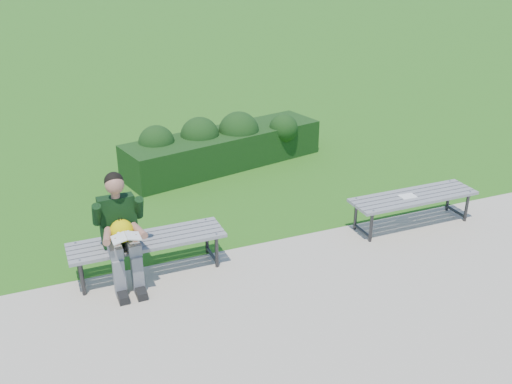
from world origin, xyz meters
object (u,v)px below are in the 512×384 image
(bench_right, at_px, (413,199))
(paper_sheet, at_px, (408,196))
(bench_left, at_px, (147,243))
(hedge, at_px, (222,144))
(seated_boy, at_px, (120,228))

(bench_right, relative_size, paper_sheet, 7.93)
(bench_left, bearing_deg, bench_right, -2.63)
(hedge, xyz_separation_m, seated_boy, (-2.28, -3.13, 0.32))
(bench_left, xyz_separation_m, paper_sheet, (3.52, -0.17, 0.06))
(seated_boy, bearing_deg, paper_sheet, -1.03)
(paper_sheet, bearing_deg, seated_boy, 178.97)
(bench_right, bearing_deg, paper_sheet, 180.00)
(bench_left, relative_size, bench_right, 1.00)
(bench_left, bearing_deg, seated_boy, -161.99)
(bench_left, height_order, seated_boy, seated_boy)
(hedge, relative_size, bench_left, 2.05)
(bench_left, relative_size, paper_sheet, 7.93)
(bench_left, distance_m, paper_sheet, 3.52)
(hedge, distance_m, bench_right, 3.59)
(bench_right, distance_m, seated_boy, 3.93)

